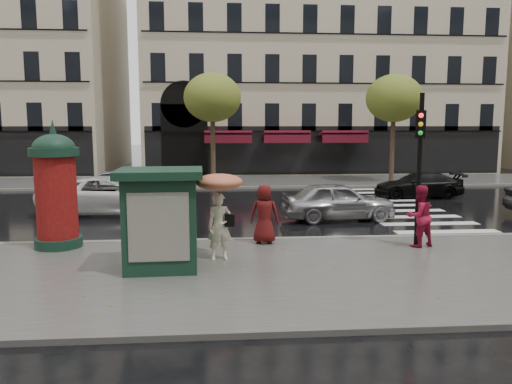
{
  "coord_description": "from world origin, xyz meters",
  "views": [
    {
      "loc": [
        -1.76,
        -12.0,
        3.6
      ],
      "look_at": [
        -0.71,
        1.5,
        1.77
      ],
      "focal_mm": 35.0,
      "sensor_mm": 36.0,
      "label": 1
    }
  ],
  "objects": [
    {
      "name": "ground",
      "position": [
        0.0,
        0.0,
        0.0
      ],
      "size": [
        160.0,
        160.0,
        0.0
      ],
      "primitive_type": "plane",
      "color": "black",
      "rests_on": "ground"
    },
    {
      "name": "near_sidewalk",
      "position": [
        0.0,
        -0.5,
        0.06
      ],
      "size": [
        90.0,
        7.0,
        0.12
      ],
      "primitive_type": "cube",
      "color": "#474744",
      "rests_on": "ground"
    },
    {
      "name": "far_sidewalk",
      "position": [
        0.0,
        19.0,
        0.06
      ],
      "size": [
        90.0,
        6.0,
        0.12
      ],
      "primitive_type": "cube",
      "color": "#474744",
      "rests_on": "ground"
    },
    {
      "name": "near_kerb",
      "position": [
        0.0,
        3.0,
        0.07
      ],
      "size": [
        90.0,
        0.25,
        0.14
      ],
      "primitive_type": "cube",
      "color": "slate",
      "rests_on": "ground"
    },
    {
      "name": "far_kerb",
      "position": [
        0.0,
        16.0,
        0.07
      ],
      "size": [
        90.0,
        0.25,
        0.14
      ],
      "primitive_type": "cube",
      "color": "slate",
      "rests_on": "ground"
    },
    {
      "name": "zebra_crossing",
      "position": [
        6.0,
        9.6,
        0.01
      ],
      "size": [
        3.6,
        11.75,
        0.01
      ],
      "primitive_type": "cube",
      "color": "silver",
      "rests_on": "ground"
    },
    {
      "name": "bldg_far_corner",
      "position": [
        6.0,
        30.0,
        11.31
      ],
      "size": [
        26.0,
        14.0,
        22.9
      ],
      "color": "#B7A88C",
      "rests_on": "ground"
    },
    {
      "name": "tree_far_left",
      "position": [
        -2.0,
        18.0,
        5.17
      ],
      "size": [
        3.4,
        3.4,
        6.64
      ],
      "color": "#38281C",
      "rests_on": "ground"
    },
    {
      "name": "tree_far_right",
      "position": [
        9.0,
        18.0,
        5.17
      ],
      "size": [
        3.4,
        3.4,
        6.64
      ],
      "color": "#38281C",
      "rests_on": "ground"
    },
    {
      "name": "woman_umbrella",
      "position": [
        -1.71,
        0.69,
        1.65
      ],
      "size": [
        1.21,
        1.21,
        2.32
      ],
      "color": "#F4E9C9",
      "rests_on": "near_sidewalk"
    },
    {
      "name": "woman_red",
      "position": [
        4.0,
        1.64,
        1.01
      ],
      "size": [
        1.03,
        0.9,
        1.78
      ],
      "primitive_type": "imported",
      "rotation": [
        0.0,
        0.0,
        3.45
      ],
      "color": "#A11333",
      "rests_on": "near_sidewalk"
    },
    {
      "name": "man_burgundy",
      "position": [
        -0.39,
        2.4,
        1.0
      ],
      "size": [
        0.94,
        0.69,
        1.75
      ],
      "primitive_type": "imported",
      "rotation": [
        0.0,
        0.0,
        2.98
      ],
      "color": "#511010",
      "rests_on": "near_sidewalk"
    },
    {
      "name": "morris_column",
      "position": [
        -6.33,
        2.4,
        1.87
      ],
      "size": [
        1.35,
        1.35,
        3.65
      ],
      "color": "#123022",
      "rests_on": "near_sidewalk"
    },
    {
      "name": "traffic_light",
      "position": [
        3.97,
        1.72,
        2.77
      ],
      "size": [
        0.33,
        0.43,
        4.37
      ],
      "color": "black",
      "rests_on": "near_sidewalk"
    },
    {
      "name": "newsstand",
      "position": [
        -3.13,
        -0.03,
        1.37
      ],
      "size": [
        2.08,
        1.77,
        2.43
      ],
      "color": "#123022",
      "rests_on": "near_sidewalk"
    },
    {
      "name": "car_silver",
      "position": [
        2.79,
        6.4,
        0.73
      ],
      "size": [
        4.4,
        2.04,
        1.46
      ],
      "primitive_type": "imported",
      "rotation": [
        0.0,
        0.0,
        1.65
      ],
      "color": "#A4A4A9",
      "rests_on": "ground"
    },
    {
      "name": "car_white",
      "position": [
        -6.07,
        8.37,
        0.77
      ],
      "size": [
        5.54,
        2.56,
        1.54
      ],
      "primitive_type": "imported",
      "rotation": [
        0.0,
        0.0,
        1.57
      ],
      "color": "silver",
      "rests_on": "ground"
    },
    {
      "name": "car_black",
      "position": [
        8.22,
        11.92,
        0.63
      ],
      "size": [
        4.38,
        1.9,
        1.26
      ],
      "primitive_type": "imported",
      "rotation": [
        0.0,
        0.0,
        -1.6
      ],
      "color": "black",
      "rests_on": "ground"
    },
    {
      "name": "car_far_silver",
      "position": [
        -7.06,
        12.87,
        0.73
      ],
      "size": [
        4.3,
        1.74,
        1.46
      ],
      "primitive_type": "imported",
      "rotation": [
        0.0,
        0.0,
        -1.57
      ],
      "color": "#A3A3A7",
      "rests_on": "ground"
    }
  ]
}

